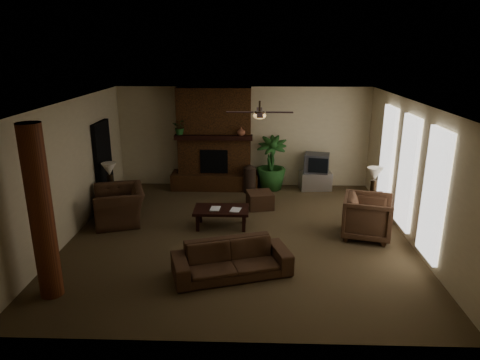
{
  "coord_description": "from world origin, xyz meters",
  "views": [
    {
      "loc": [
        0.29,
        -8.45,
        3.85
      ],
      "look_at": [
        0.0,
        0.4,
        1.1
      ],
      "focal_mm": 32.37,
      "sensor_mm": 36.0,
      "label": 1
    }
  ],
  "objects_px": {
    "armchair_left": "(119,200)",
    "armchair_right": "(368,215)",
    "sofa": "(232,254)",
    "lamp_left": "(109,171)",
    "coffee_table": "(221,211)",
    "floor_vase": "(250,177)",
    "tv_stand": "(315,181)",
    "side_table_left": "(112,200)",
    "lamp_right": "(374,176)",
    "log_column": "(41,214)",
    "ottoman": "(260,200)",
    "floor_plant": "(271,174)",
    "side_table_right": "(373,206)"
  },
  "relations": [
    {
      "from": "ottoman",
      "to": "log_column",
      "type": "bearing_deg",
      "value": -130.05
    },
    {
      "from": "coffee_table",
      "to": "floor_vase",
      "type": "xyz_separation_m",
      "value": [
        0.59,
        2.4,
        0.06
      ]
    },
    {
      "from": "side_table_left",
      "to": "lamp_right",
      "type": "distance_m",
      "value": 6.25
    },
    {
      "from": "lamp_left",
      "to": "side_table_right",
      "type": "relative_size",
      "value": 1.18
    },
    {
      "from": "coffee_table",
      "to": "tv_stand",
      "type": "xyz_separation_m",
      "value": [
        2.43,
        2.73,
        -0.12
      ]
    },
    {
      "from": "ottoman",
      "to": "side_table_left",
      "type": "bearing_deg",
      "value": -174.65
    },
    {
      "from": "ottoman",
      "to": "floor_vase",
      "type": "bearing_deg",
      "value": 102.94
    },
    {
      "from": "log_column",
      "to": "armchair_right",
      "type": "relative_size",
      "value": 2.84
    },
    {
      "from": "armchair_left",
      "to": "coffee_table",
      "type": "height_order",
      "value": "armchair_left"
    },
    {
      "from": "tv_stand",
      "to": "floor_plant",
      "type": "distance_m",
      "value": 1.26
    },
    {
      "from": "ottoman",
      "to": "side_table_right",
      "type": "bearing_deg",
      "value": -11.07
    },
    {
      "from": "lamp_left",
      "to": "tv_stand",
      "type": "bearing_deg",
      "value": 19.34
    },
    {
      "from": "lamp_left",
      "to": "side_table_right",
      "type": "distance_m",
      "value": 6.29
    },
    {
      "from": "floor_vase",
      "to": "side_table_left",
      "type": "xyz_separation_m",
      "value": [
        -3.33,
        -1.51,
        -0.16
      ]
    },
    {
      "from": "floor_vase",
      "to": "lamp_left",
      "type": "xyz_separation_m",
      "value": [
        -3.33,
        -1.49,
        0.57
      ]
    },
    {
      "from": "ottoman",
      "to": "lamp_left",
      "type": "height_order",
      "value": "lamp_left"
    },
    {
      "from": "side_table_left",
      "to": "lamp_right",
      "type": "xyz_separation_m",
      "value": [
        6.21,
        -0.19,
        0.73
      ]
    },
    {
      "from": "ottoman",
      "to": "tv_stand",
      "type": "distance_m",
      "value": 2.17
    },
    {
      "from": "armchair_right",
      "to": "side_table_right",
      "type": "relative_size",
      "value": 1.79
    },
    {
      "from": "coffee_table",
      "to": "ottoman",
      "type": "bearing_deg",
      "value": 54.83
    },
    {
      "from": "lamp_left",
      "to": "lamp_right",
      "type": "distance_m",
      "value": 6.21
    },
    {
      "from": "side_table_left",
      "to": "ottoman",
      "type": "bearing_deg",
      "value": 5.35
    },
    {
      "from": "sofa",
      "to": "floor_plant",
      "type": "height_order",
      "value": "floor_plant"
    },
    {
      "from": "log_column",
      "to": "lamp_right",
      "type": "bearing_deg",
      "value": 30.4
    },
    {
      "from": "armchair_left",
      "to": "armchair_right",
      "type": "distance_m",
      "value": 5.45
    },
    {
      "from": "sofa",
      "to": "lamp_left",
      "type": "xyz_separation_m",
      "value": [
        -3.07,
        3.02,
        0.6
      ]
    },
    {
      "from": "sofa",
      "to": "floor_vase",
      "type": "xyz_separation_m",
      "value": [
        0.26,
        4.5,
        0.03
      ]
    },
    {
      "from": "log_column",
      "to": "lamp_left",
      "type": "xyz_separation_m",
      "value": [
        -0.2,
        3.74,
        -0.4
      ]
    },
    {
      "from": "side_table_right",
      "to": "coffee_table",
      "type": "bearing_deg",
      "value": -168.54
    },
    {
      "from": "sofa",
      "to": "tv_stand",
      "type": "xyz_separation_m",
      "value": [
        2.09,
        4.83,
        -0.15
      ]
    },
    {
      "from": "log_column",
      "to": "floor_plant",
      "type": "distance_m",
      "value": 6.75
    },
    {
      "from": "floor_vase",
      "to": "lamp_right",
      "type": "bearing_deg",
      "value": -30.56
    },
    {
      "from": "side_table_right",
      "to": "lamp_right",
      "type": "distance_m",
      "value": 0.73
    },
    {
      "from": "ottoman",
      "to": "side_table_left",
      "type": "relative_size",
      "value": 1.09
    },
    {
      "from": "armchair_left",
      "to": "tv_stand",
      "type": "height_order",
      "value": "armchair_left"
    },
    {
      "from": "lamp_left",
      "to": "floor_vase",
      "type": "bearing_deg",
      "value": 24.02
    },
    {
      "from": "lamp_left",
      "to": "armchair_left",
      "type": "bearing_deg",
      "value": -59.7
    },
    {
      "from": "log_column",
      "to": "armchair_right",
      "type": "height_order",
      "value": "log_column"
    },
    {
      "from": "armchair_left",
      "to": "lamp_left",
      "type": "height_order",
      "value": "lamp_left"
    },
    {
      "from": "log_column",
      "to": "side_table_left",
      "type": "distance_m",
      "value": 3.88
    },
    {
      "from": "log_column",
      "to": "tv_stand",
      "type": "relative_size",
      "value": 3.29
    },
    {
      "from": "coffee_table",
      "to": "lamp_right",
      "type": "relative_size",
      "value": 1.85
    },
    {
      "from": "floor_plant",
      "to": "lamp_left",
      "type": "relative_size",
      "value": 2.29
    },
    {
      "from": "coffee_table",
      "to": "lamp_right",
      "type": "height_order",
      "value": "lamp_right"
    },
    {
      "from": "armchair_right",
      "to": "floor_plant",
      "type": "relative_size",
      "value": 0.66
    },
    {
      "from": "armchair_left",
      "to": "side_table_left",
      "type": "distance_m",
      "value": 0.83
    },
    {
      "from": "log_column",
      "to": "armchair_left",
      "type": "distance_m",
      "value": 3.17
    },
    {
      "from": "side_table_right",
      "to": "floor_vase",
      "type": "bearing_deg",
      "value": 149.84
    },
    {
      "from": "armchair_right",
      "to": "coffee_table",
      "type": "bearing_deg",
      "value": 97.12
    },
    {
      "from": "armchair_right",
      "to": "side_table_left",
      "type": "height_order",
      "value": "armchair_right"
    }
  ]
}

